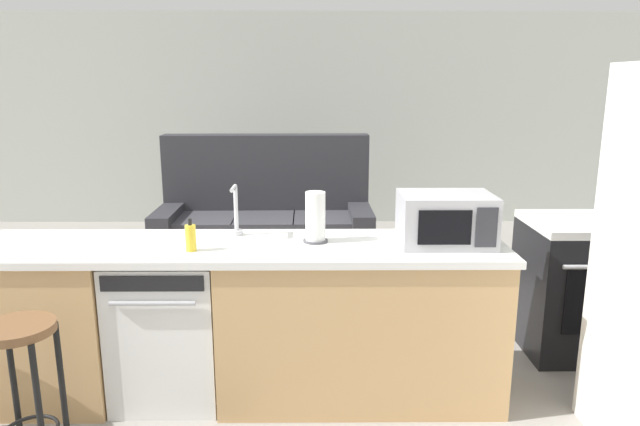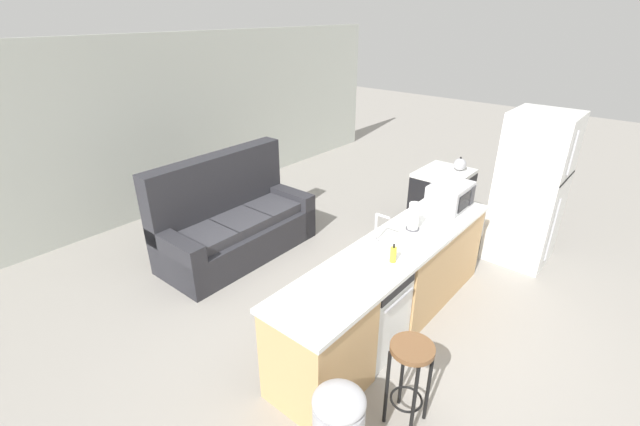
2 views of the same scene
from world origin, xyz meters
The scene contains 13 objects.
ground_plane centered at (0.00, 0.00, 0.00)m, with size 24.00×24.00×0.00m, color gray.
wall_back centered at (0.30, 4.20, 1.30)m, with size 10.00×0.06×2.60m.
kitchen_counter centered at (0.24, 0.00, 0.42)m, with size 2.94×0.66×0.90m.
dishwasher centered at (-0.25, 0.00, 0.42)m, with size 0.58×0.61×0.84m.
stove_range centered at (2.35, 0.55, 0.45)m, with size 0.76×0.68×0.90m.
refrigerator centered at (2.35, -0.55, 0.93)m, with size 0.72×0.73×1.86m.
microwave centered at (1.28, 0.00, 1.04)m, with size 0.50×0.37×0.28m.
sink_faucet centered at (0.12, 0.18, 1.03)m, with size 0.07×0.18×0.30m.
paper_towel_roll centered at (0.57, 0.05, 1.04)m, with size 0.14×0.14×0.28m.
soap_bottle centered at (-0.08, -0.12, 0.97)m, with size 0.06×0.06×0.18m.
kettle centered at (2.52, 0.42, 0.99)m, with size 0.21×0.17×0.19m.
bar_stool centered at (-0.73, -0.70, 0.54)m, with size 0.32×0.32×0.74m.
couch centered at (0.09, 2.34, 0.39)m, with size 2.01×0.93×1.27m.
Camera 2 is at (-2.91, -1.69, 2.88)m, focal length 24.00 mm.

